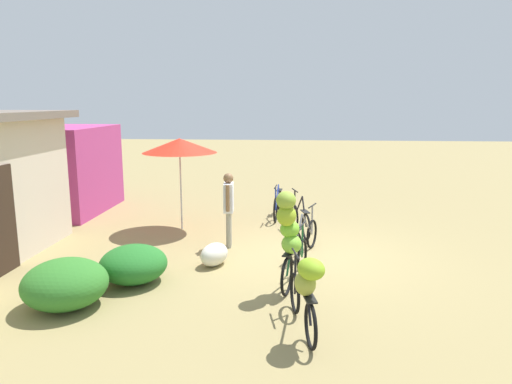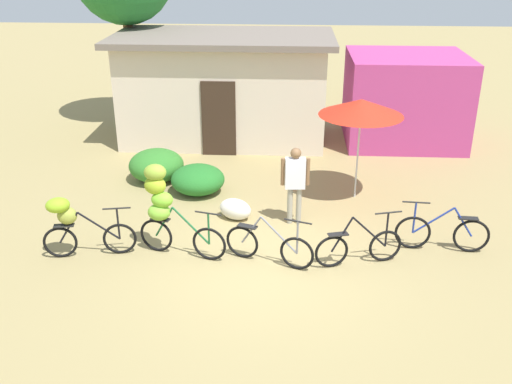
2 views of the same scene
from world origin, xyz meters
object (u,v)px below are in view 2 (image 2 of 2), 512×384
at_px(bicycle_near_pile, 163,203).
at_px(person_vendor, 295,178).
at_px(market_umbrella, 361,107).
at_px(building_low, 224,87).
at_px(bicycle_by_shop, 359,247).
at_px(bicycle_leftmost, 73,221).
at_px(bicycle_center_loaded, 269,246).
at_px(produce_sack, 235,209).
at_px(shop_pink, 404,99).
at_px(bicycle_rightmost, 442,233).

bearing_deg(bicycle_near_pile, person_vendor, 29.61).
bearing_deg(market_umbrella, building_low, 130.21).
bearing_deg(bicycle_near_pile, bicycle_by_shop, -3.45).
bearing_deg(person_vendor, building_low, 110.42).
bearing_deg(bicycle_leftmost, bicycle_by_shop, 0.21).
height_order(building_low, bicycle_center_loaded, building_low).
height_order(market_umbrella, bicycle_center_loaded, market_umbrella).
distance_m(building_low, produce_sack, 5.45).
bearing_deg(bicycle_near_pile, produce_sack, 51.91).
distance_m(bicycle_leftmost, produce_sack, 3.30).
height_order(bicycle_leftmost, bicycle_near_pile, bicycle_near_pile).
height_order(shop_pink, bicycle_leftmost, shop_pink).
xyz_separation_m(bicycle_leftmost, person_vendor, (4.00, 1.58, 0.28)).
bearing_deg(bicycle_by_shop, shop_pink, 74.66).
height_order(bicycle_center_loaded, bicycle_by_shop, bicycle_by_shop).
bearing_deg(market_umbrella, bicycle_leftmost, -151.20).
bearing_deg(bicycle_leftmost, bicycle_center_loaded, -0.77).
bearing_deg(bicycle_near_pile, shop_pink, 51.27).
bearing_deg(bicycle_by_shop, person_vendor, 126.38).
xyz_separation_m(bicycle_center_loaded, bicycle_by_shop, (1.60, 0.07, -0.00)).
xyz_separation_m(market_umbrella, produce_sack, (-2.60, -1.25, -1.87)).
relative_size(market_umbrella, bicycle_near_pile, 1.31).
distance_m(bicycle_center_loaded, person_vendor, 1.81).
relative_size(bicycle_leftmost, produce_sack, 2.38).
distance_m(produce_sack, person_vendor, 1.45).
xyz_separation_m(building_low, produce_sack, (0.77, -5.24, -1.27)).
bearing_deg(market_umbrella, shop_pink, 67.36).
distance_m(shop_pink, bicycle_by_shop, 7.32).
distance_m(building_low, bicycle_rightmost, 7.99).
relative_size(bicycle_near_pile, person_vendor, 1.06).
xyz_separation_m(building_low, bicycle_center_loaded, (1.55, -7.00, -1.14)).
distance_m(bicycle_leftmost, bicycle_rightmost, 6.79).
xyz_separation_m(bicycle_near_pile, produce_sack, (1.15, 1.47, -0.79)).
bearing_deg(shop_pink, bicycle_rightmost, -92.94).
relative_size(produce_sack, person_vendor, 0.43).
distance_m(bicycle_near_pile, bicycle_center_loaded, 2.06).
bearing_deg(shop_pink, building_low, -179.10).
height_order(building_low, bicycle_near_pile, building_low).
bearing_deg(market_umbrella, produce_sack, -154.25).
bearing_deg(produce_sack, bicycle_near_pile, -128.09).
bearing_deg(person_vendor, bicycle_leftmost, -158.43).
relative_size(building_low, bicycle_center_loaded, 3.77).
distance_m(building_low, shop_pink, 5.08).
xyz_separation_m(bicycle_by_shop, produce_sack, (-2.37, 1.68, -0.13)).
distance_m(market_umbrella, bicycle_near_pile, 4.76).
bearing_deg(bicycle_rightmost, bicycle_leftmost, -174.79).
bearing_deg(bicycle_by_shop, bicycle_leftmost, -179.79).
distance_m(bicycle_rightmost, produce_sack, 4.12).
relative_size(shop_pink, person_vendor, 1.96).
bearing_deg(market_umbrella, bicycle_near_pile, -144.00).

